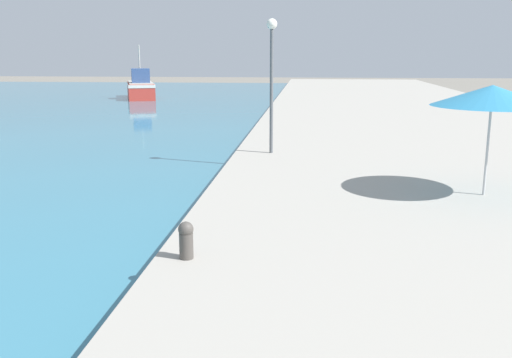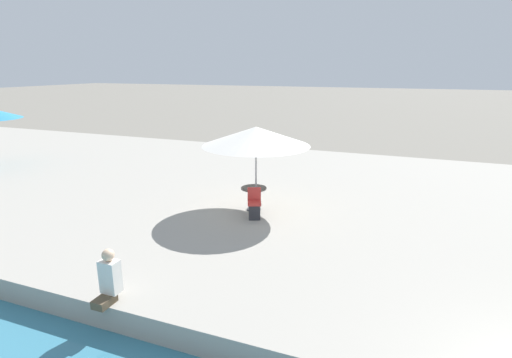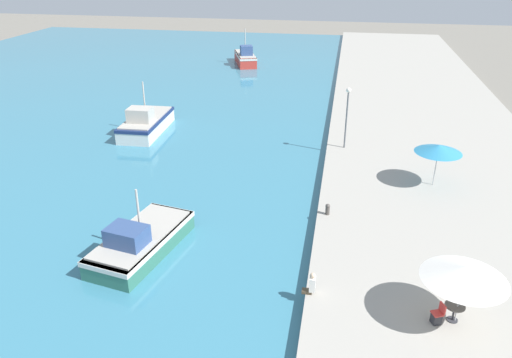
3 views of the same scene
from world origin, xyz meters
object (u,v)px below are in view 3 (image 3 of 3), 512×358
Objects in this scene: cafe_chair_left at (437,316)px; fishing_boat_near at (140,241)px; fishing_boat_mid at (146,123)px; lamppost at (347,108)px; person_at_quay at (311,284)px; mooring_bollard at (328,209)px; cafe_umbrella_white at (439,149)px; cafe_umbrella_pink at (465,273)px; fishing_boat_far at (245,57)px; cafe_table at (454,310)px.

fishing_boat_near is at bearing 53.24° from cafe_chair_left.
fishing_boat_mid is 16.80m from lamppost.
lamppost reaches higher than person_at_quay.
mooring_bollard is (-4.75, 8.22, 0.02)m from cafe_chair_left.
cafe_umbrella_white is 14.17m from person_at_quay.
lamppost is (-4.79, 18.59, 0.74)m from cafe_umbrella_pink.
cafe_umbrella_white reaches higher than person_at_quay.
fishing_boat_far is 51.50m from cafe_chair_left.
cafe_table is (-0.96, -13.03, -1.91)m from cafe_umbrella_white.
cafe_umbrella_pink reaches higher than mooring_bollard.
mooring_bollard is 0.14× the size of lamppost.
fishing_boat_near reaches higher than cafe_umbrella_white.
lamppost is (1.06, 17.84, 2.62)m from person_at_quay.
cafe_umbrella_white is (19.20, -35.10, 2.06)m from fishing_boat_far.
fishing_boat_near is at bearing 167.87° from cafe_table.
fishing_boat_far reaches higher than person_at_quay.
fishing_boat_mid is 10.65× the size of mooring_bollard.
person_at_quay is (12.48, -47.42, 0.09)m from fishing_boat_far.
fishing_boat_far is 6.51× the size of person_at_quay.
person_at_quay is (-5.10, 0.99, 0.15)m from cafe_chair_left.
cafe_table is at bearing -94.23° from cafe_umbrella_white.
mooring_bollard is (9.17, 4.80, 0.17)m from fishing_boat_near.
cafe_umbrella_white is 13.20m from cafe_table.
cafe_umbrella_pink reaches higher than cafe_chair_left.
cafe_chair_left is at bearing -162.23° from cafe_umbrella_pink.
fishing_boat_near is 45.15m from fishing_boat_far.
fishing_boat_mid is 8.70× the size of cafe_table.
fishing_boat_mid is at bearing 141.45° from mooring_bollard.
fishing_boat_far is at bearing 104.74° from person_at_quay.
cafe_umbrella_pink is (14.67, -3.17, 2.17)m from fishing_boat_near.
fishing_boat_far is 40.07m from cafe_umbrella_white.
cafe_chair_left is 19.45m from lamppost.
cafe_umbrella_pink is 1.82m from cafe_table.
cafe_umbrella_pink is 3.65× the size of cafe_chair_left.
cafe_table is 9.61m from mooring_bollard.
cafe_chair_left is at bearing -157.03° from cafe_table.
fishing_boat_near is 1.48× the size of lamppost.
cafe_table is at bearing 155.82° from cafe_umbrella_pink.
fishing_boat_near is at bearing -122.67° from lamppost.
person_at_quay is 18.06m from lamppost.
lamppost reaches higher than fishing_boat_mid.
cafe_table is at bearing -7.01° from person_at_quay.
fishing_boat_mid reaches higher than person_at_quay.
cafe_umbrella_white is at bearing 85.77° from cafe_table.
fishing_boat_near reaches higher than cafe_chair_left.
lamppost is at bearing 135.75° from cafe_umbrella_white.
person_at_quay reaches higher than cafe_chair_left.
person_at_quay reaches higher than cafe_table.
fishing_boat_near reaches higher than mooring_bollard.
fishing_boat_far is 10.57× the size of mooring_bollard.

